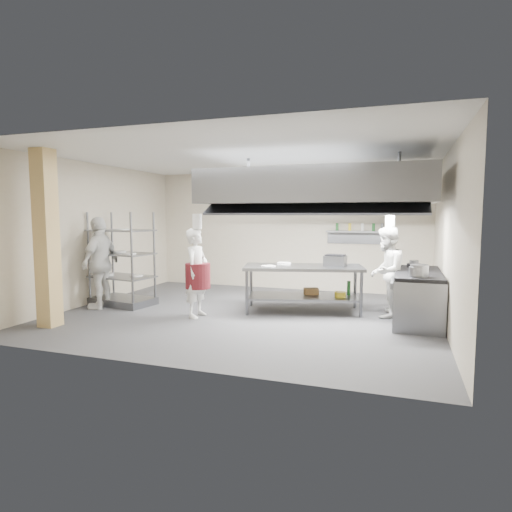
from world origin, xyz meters
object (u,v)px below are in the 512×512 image
(pass_rack, at_px, (122,259))
(chef_line, at_px, (386,272))
(griddle, at_px, (335,261))
(stockpot, at_px, (419,271))
(chef_plating, at_px, (101,263))
(island, at_px, (303,289))
(chef_head, at_px, (197,273))
(cooking_range, at_px, (417,298))

(pass_rack, distance_m, chef_line, 5.37)
(chef_line, bearing_deg, griddle, -83.74)
(chef_line, distance_m, stockpot, 1.00)
(chef_plating, bearing_deg, chef_line, 97.75)
(pass_rack, relative_size, stockpot, 6.86)
(island, distance_m, chef_head, 2.10)
(pass_rack, relative_size, cooking_range, 0.98)
(island, relative_size, chef_plating, 1.23)
(chef_line, bearing_deg, pass_rack, -70.88)
(chef_line, xyz_separation_m, stockpot, (0.54, -0.83, 0.15))
(griddle, bearing_deg, pass_rack, -166.26)
(cooking_range, bearing_deg, stockpot, -90.74)
(pass_rack, height_order, stockpot, pass_rack)
(pass_rack, bearing_deg, griddle, 18.67)
(chef_line, relative_size, stockpot, 5.93)
(chef_head, bearing_deg, island, -57.30)
(island, bearing_deg, chef_head, -162.92)
(cooking_range, xyz_separation_m, griddle, (-1.51, 0.25, 0.59))
(pass_rack, xyz_separation_m, stockpot, (5.87, -0.16, 0.02))
(chef_head, relative_size, chef_line, 0.98)
(griddle, distance_m, stockpot, 1.76)
(island, height_order, griddle, griddle)
(cooking_range, relative_size, griddle, 4.89)
(cooking_range, distance_m, stockpot, 0.89)
(chef_plating, distance_m, stockpot, 6.08)
(island, height_order, chef_head, chef_head)
(chef_head, distance_m, griddle, 2.68)
(island, distance_m, griddle, 0.83)
(chef_head, bearing_deg, griddle, -60.62)
(chef_head, bearing_deg, chef_line, -69.27)
(griddle, bearing_deg, cooking_range, -5.71)
(pass_rack, relative_size, chef_line, 1.16)
(pass_rack, height_order, chef_plating, pass_rack)
(cooking_range, bearing_deg, pass_rack, -175.02)
(chef_head, relative_size, chef_plating, 0.89)
(cooking_range, height_order, chef_plating, chef_plating)
(cooking_range, relative_size, stockpot, 7.00)
(chef_line, height_order, griddle, chef_line)
(chef_plating, bearing_deg, pass_rack, 151.19)
(cooking_range, xyz_separation_m, chef_line, (-0.55, 0.16, 0.43))
(pass_rack, xyz_separation_m, chef_head, (2.00, -0.47, -0.15))
(cooking_range, bearing_deg, island, 177.91)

